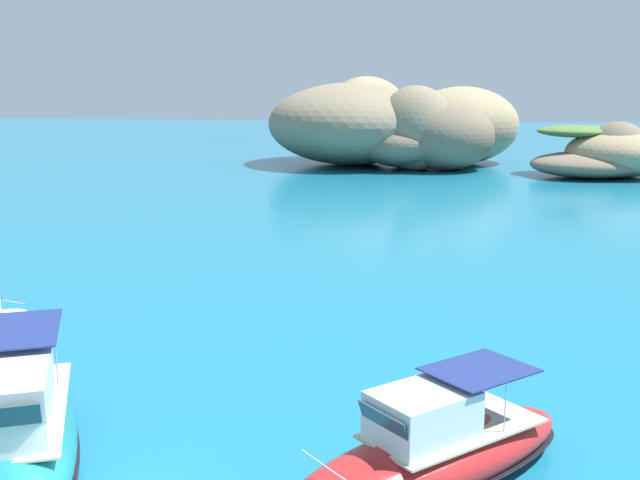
# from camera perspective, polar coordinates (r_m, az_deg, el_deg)

# --- Properties ---
(islet_large) EXTENTS (36.65, 27.99, 10.91)m
(islet_large) POSITION_cam_1_polar(r_m,az_deg,el_deg) (95.47, 5.40, 8.45)
(islet_large) COLOR #84755B
(islet_large) RESTS_ON ground
(islet_small) EXTENTS (18.76, 16.55, 6.02)m
(islet_small) POSITION_cam_1_polar(r_m,az_deg,el_deg) (88.88, 20.79, 6.09)
(islet_small) COLOR #756651
(islet_small) RESTS_ON ground
(motorboat_teal) EXTENTS (7.73, 11.59, 3.51)m
(motorboat_teal) POSITION_cam_1_polar(r_m,az_deg,el_deg) (20.64, -22.48, -14.24)
(motorboat_teal) COLOR #19727A
(motorboat_teal) RESTS_ON ground
(motorboat_red) EXTENTS (8.08, 7.90, 2.72)m
(motorboat_red) POSITION_cam_1_polar(r_m,az_deg,el_deg) (19.71, 8.46, -15.50)
(motorboat_red) COLOR red
(motorboat_red) RESTS_ON ground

